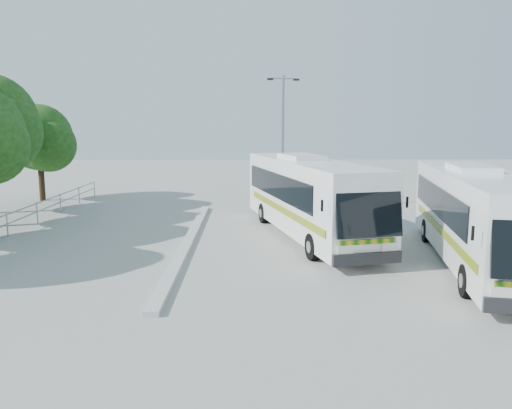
{
  "coord_description": "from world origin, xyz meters",
  "views": [
    {
      "loc": [
        0.08,
        -17.61,
        4.65
      ],
      "look_at": [
        0.39,
        1.38,
        1.62
      ],
      "focal_mm": 35.0,
      "sensor_mm": 36.0,
      "label": 1
    }
  ],
  "objects_px": {
    "coach_main": "(308,195)",
    "lamppost": "(283,136)",
    "coach_adjacent": "(476,214)",
    "tree_far_e": "(40,138)"
  },
  "relations": [
    {
      "from": "coach_main",
      "to": "lamppost",
      "type": "relative_size",
      "value": 1.61
    },
    {
      "from": "coach_adjacent",
      "to": "lamppost",
      "type": "bearing_deg",
      "value": 127.47
    },
    {
      "from": "lamppost",
      "to": "tree_far_e",
      "type": "bearing_deg",
      "value": 155.02
    },
    {
      "from": "coach_adjacent",
      "to": "lamppost",
      "type": "height_order",
      "value": "lamppost"
    },
    {
      "from": "coach_main",
      "to": "coach_adjacent",
      "type": "relative_size",
      "value": 1.03
    },
    {
      "from": "lamppost",
      "to": "coach_adjacent",
      "type": "bearing_deg",
      "value": -75.18
    },
    {
      "from": "coach_main",
      "to": "lamppost",
      "type": "bearing_deg",
      "value": 82.2
    },
    {
      "from": "lamppost",
      "to": "coach_main",
      "type": "bearing_deg",
      "value": -97.2
    },
    {
      "from": "tree_far_e",
      "to": "coach_main",
      "type": "relative_size",
      "value": 0.5
    },
    {
      "from": "coach_main",
      "to": "lamppost",
      "type": "height_order",
      "value": "lamppost"
    }
  ]
}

